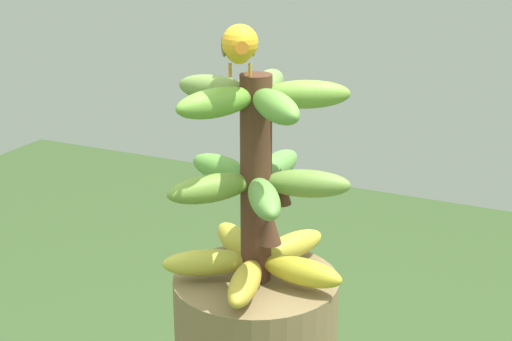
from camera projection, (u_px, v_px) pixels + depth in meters
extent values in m
cylinder|color=#4C2D1E|center=(256.00, 181.00, 1.18)|extent=(0.05, 0.05, 0.34)
ellipsoid|color=gold|center=(301.00, 271.00, 1.19)|extent=(0.14, 0.05, 0.04)
ellipsoid|color=gold|center=(292.00, 246.00, 1.28)|extent=(0.09, 0.14, 0.04)
ellipsoid|color=gold|center=(236.00, 241.00, 1.30)|extent=(0.13, 0.12, 0.04)
ellipsoid|color=gold|center=(205.00, 263.00, 1.22)|extent=(0.14, 0.11, 0.04)
ellipsoid|color=gold|center=(245.00, 283.00, 1.15)|extent=(0.07, 0.14, 0.04)
ellipsoid|color=olive|center=(306.00, 183.00, 1.17)|extent=(0.14, 0.08, 0.04)
ellipsoid|color=#5E9746|center=(278.00, 166.00, 1.25)|extent=(0.05, 0.14, 0.04)
ellipsoid|color=#5E9C3C|center=(222.00, 169.00, 1.23)|extent=(0.14, 0.09, 0.04)
ellipsoid|color=olive|center=(210.00, 189.00, 1.15)|extent=(0.12, 0.14, 0.04)
ellipsoid|color=#629443|center=(264.00, 199.00, 1.11)|extent=(0.11, 0.14, 0.04)
ellipsoid|color=#60983D|center=(275.00, 106.00, 1.07)|extent=(0.13, 0.13, 0.04)
ellipsoid|color=olive|center=(305.00, 94.00, 1.14)|extent=(0.14, 0.10, 0.04)
ellipsoid|color=olive|center=(268.00, 85.00, 1.20)|extent=(0.07, 0.14, 0.04)
ellipsoid|color=olive|center=(215.00, 89.00, 1.17)|extent=(0.14, 0.06, 0.04)
ellipsoid|color=#659B34|center=(216.00, 103.00, 1.09)|extent=(0.10, 0.14, 0.04)
cone|color=#4C2D1E|center=(270.00, 225.00, 1.16)|extent=(0.04, 0.04, 0.06)
cone|color=#4C2D1E|center=(281.00, 186.00, 1.21)|extent=(0.04, 0.04, 0.06)
cylinder|color=#C68933|center=(230.00, 70.00, 1.10)|extent=(0.00, 0.01, 0.02)
cylinder|color=#C68933|center=(247.00, 70.00, 1.11)|extent=(0.01, 0.00, 0.02)
ellipsoid|color=gold|center=(239.00, 46.00, 1.09)|extent=(0.08, 0.10, 0.05)
ellipsoid|color=brown|center=(224.00, 46.00, 1.10)|extent=(0.04, 0.07, 0.03)
ellipsoid|color=brown|center=(253.00, 46.00, 1.10)|extent=(0.04, 0.07, 0.03)
cube|color=brown|center=(236.00, 37.00, 1.16)|extent=(0.05, 0.06, 0.01)
sphere|color=gold|center=(240.00, 43.00, 1.05)|extent=(0.05, 0.05, 0.05)
sphere|color=black|center=(254.00, 40.00, 1.04)|extent=(0.01, 0.01, 0.01)
cone|color=orange|center=(241.00, 46.00, 1.02)|extent=(0.03, 0.03, 0.02)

